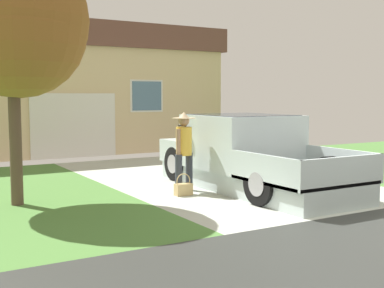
% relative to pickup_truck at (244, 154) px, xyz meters
% --- Properties ---
extents(pickup_truck, '(2.15, 5.01, 1.59)m').
position_rel_pickup_truck_xyz_m(pickup_truck, '(0.00, 0.00, 0.00)').
color(pickup_truck, silver).
rests_on(pickup_truck, ground).
extents(person_with_hat, '(0.49, 0.47, 1.66)m').
position_rel_pickup_truck_xyz_m(person_with_hat, '(-1.42, 0.18, 0.24)').
color(person_with_hat, '#333842').
rests_on(person_with_hat, ground).
extents(handbag, '(0.35, 0.18, 0.45)m').
position_rel_pickup_truck_xyz_m(handbag, '(-1.63, -0.16, -0.58)').
color(handbag, tan).
rests_on(handbag, ground).
extents(house_with_garage, '(10.79, 5.67, 4.49)m').
position_rel_pickup_truck_xyz_m(house_with_garage, '(-1.05, 9.87, 1.55)').
color(house_with_garage, '#CEB386').
rests_on(house_with_garage, ground).
extents(front_yard_tree, '(2.57, 2.57, 4.65)m').
position_rel_pickup_truck_xyz_m(front_yard_tree, '(-4.63, 0.63, 2.53)').
color(front_yard_tree, brown).
rests_on(front_yard_tree, ground).
extents(wheeled_trash_bin, '(0.60, 0.72, 1.09)m').
position_rel_pickup_truck_xyz_m(wheeled_trash_bin, '(3.18, 4.80, -0.13)').
color(wheeled_trash_bin, navy).
rests_on(wheeled_trash_bin, ground).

